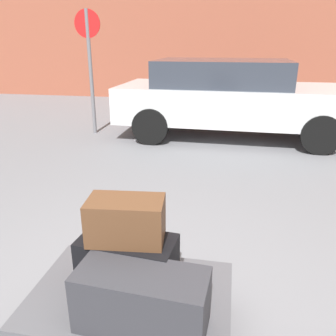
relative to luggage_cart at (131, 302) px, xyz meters
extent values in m
plane|color=slate|center=(0.00, 0.00, -0.27)|extent=(60.00, 60.00, 0.00)
cube|color=#4C4C51|center=(0.00, 0.00, 0.02)|extent=(1.17, 0.80, 0.10)
cylinder|color=black|center=(0.40, 0.27, -0.15)|extent=(0.24, 0.06, 0.24)
cylinder|color=black|center=(-0.40, 0.27, -0.15)|extent=(0.24, 0.06, 0.24)
cube|color=black|center=(-0.03, 0.06, 0.24)|extent=(0.58, 0.34, 0.33)
cube|color=#2D2D33|center=(0.13, -0.22, 0.23)|extent=(0.69, 0.34, 0.32)
cube|color=#51331E|center=(-0.03, 0.06, 0.52)|extent=(0.45, 0.29, 0.25)
cube|color=silver|center=(0.55, 5.05, 0.37)|extent=(4.33, 1.88, 0.64)
cube|color=#2D333D|center=(0.30, 5.06, 0.92)|extent=(2.44, 1.63, 0.46)
cylinder|color=black|center=(1.99, 5.88, 0.05)|extent=(0.64, 0.23, 0.64)
cylinder|color=black|center=(1.96, 4.18, 0.05)|extent=(0.64, 0.23, 0.64)
cylinder|color=black|center=(-0.85, 5.93, 0.05)|extent=(0.64, 0.23, 0.64)
cylinder|color=black|center=(-0.88, 4.23, 0.05)|extent=(0.64, 0.23, 0.64)
cylinder|color=#72665B|center=(2.80, 6.61, 0.05)|extent=(0.25, 0.25, 0.63)
cylinder|color=slate|center=(-2.17, 4.79, 0.88)|extent=(0.07, 0.07, 2.29)
cylinder|color=red|center=(-2.17, 4.79, 1.77)|extent=(0.50, 0.04, 0.50)
camera|label=1|loc=(0.52, -1.58, 1.47)|focal=36.76mm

